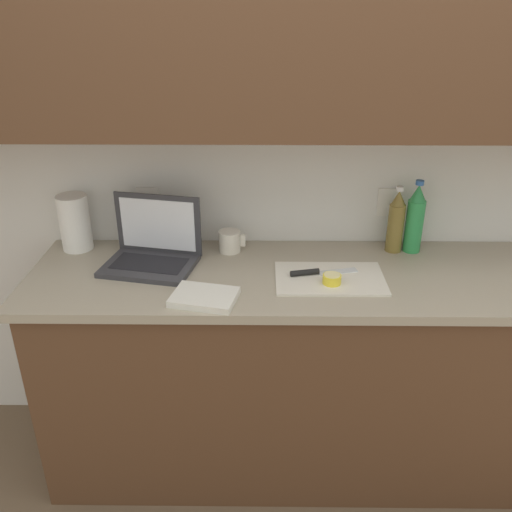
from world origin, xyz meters
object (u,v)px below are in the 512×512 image
bottle_green_soda (415,219)px  cutting_board (330,278)px  knife (313,272)px  lemon_half_cut (332,279)px  bottle_oil_tall (396,222)px  laptop (153,249)px  paper_towel_roll (75,223)px  measuring_cup (230,241)px

bottle_green_soda → cutting_board: bearing=-144.8°
cutting_board → bottle_green_soda: 0.47m
knife → bottle_green_soda: bearing=15.9°
cutting_board → lemon_half_cut: (0.00, -0.05, 0.02)m
lemon_half_cut → bottle_oil_tall: 0.43m
laptop → knife: laptop is taller
knife → paper_towel_roll: bearing=153.2°
bottle_oil_tall → paper_towel_roll: bearing=179.7°
laptop → lemon_half_cut: size_ratio=5.74×
knife → bottle_oil_tall: bearing=20.8°
laptop → measuring_cup: (0.29, 0.11, -0.02)m
cutting_board → lemon_half_cut: bearing=-89.1°
lemon_half_cut → measuring_cup: (-0.39, 0.29, 0.02)m
paper_towel_roll → cutting_board: bearing=-14.5°
bottle_oil_tall → measuring_cup: (-0.68, -0.01, -0.08)m
bottle_green_soda → measuring_cup: (-0.75, -0.01, -0.10)m
lemon_half_cut → bottle_oil_tall: size_ratio=0.24×
lemon_half_cut → laptop: bearing=165.5°
bottle_green_soda → laptop: bearing=-173.1°
measuring_cup → paper_towel_roll: size_ratio=0.47×
laptop → paper_towel_roll: 0.37m
bottle_green_soda → measuring_cup: bearing=-178.9°
cutting_board → measuring_cup: size_ratio=3.70×
cutting_board → lemon_half_cut: 0.05m
cutting_board → bottle_green_soda: (0.36, 0.26, 0.14)m
knife → measuring_cup: measuring_cup is taller
paper_towel_roll → knife: bearing=-14.1°
paper_towel_roll → laptop: bearing=-21.3°
knife → bottle_oil_tall: size_ratio=0.94×
knife → paper_towel_roll: 0.99m
lemon_half_cut → measuring_cup: 0.48m
bottle_oil_tall → measuring_cup: size_ratio=2.54×
measuring_cup → bottle_green_soda: bearing=1.1°
knife → lemon_half_cut: 0.09m
lemon_half_cut → measuring_cup: bearing=143.2°
measuring_cup → knife: bearing=-34.2°
knife → bottle_green_soda: 0.50m
measuring_cup → lemon_half_cut: bearing=-36.8°
lemon_half_cut → paper_towel_roll: size_ratio=0.29×
cutting_board → measuring_cup: bearing=147.8°
cutting_board → paper_towel_roll: bearing=165.5°
knife → laptop: bearing=157.4°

